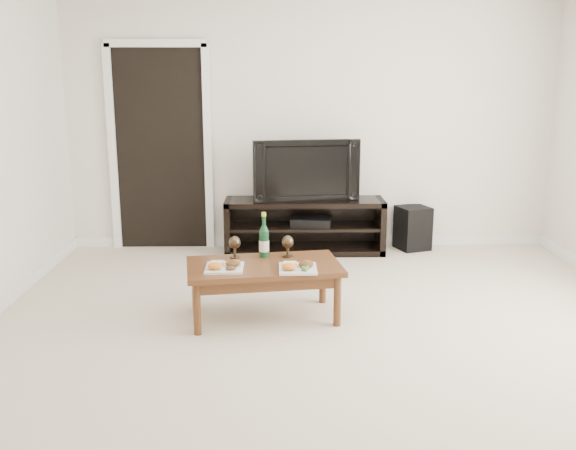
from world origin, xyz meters
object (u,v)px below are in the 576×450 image
at_px(media_console, 304,226).
at_px(television, 305,169).
at_px(coffee_table, 264,291).
at_px(subwoofer, 413,228).

xyz_separation_m(media_console, television, (-0.00, 0.00, 0.58)).
xyz_separation_m(media_console, coffee_table, (-0.38, -1.82, -0.07)).
xyz_separation_m(television, coffee_table, (-0.38, -1.82, -0.65)).
bearing_deg(coffee_table, television, 78.15).
relative_size(television, coffee_table, 0.95).
relative_size(television, subwoofer, 2.38).
bearing_deg(subwoofer, media_console, 165.35).
bearing_deg(coffee_table, media_console, 78.15).
xyz_separation_m(media_console, subwoofer, (1.14, 0.10, -0.05)).
relative_size(media_console, coffee_table, 1.43).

